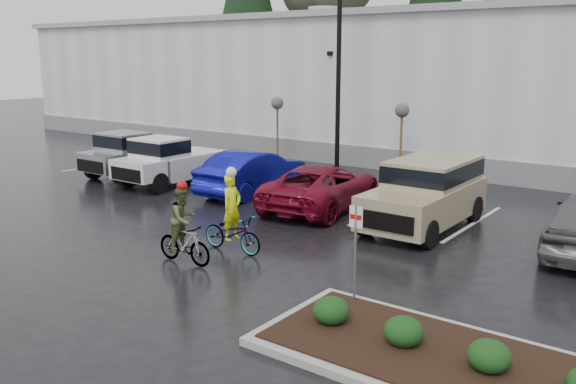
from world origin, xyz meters
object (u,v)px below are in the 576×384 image
Objects in this scene: pickup_silver at (140,153)px; sapling_mid at (402,114)px; lamppost at (339,41)px; car_red at (322,186)px; suv_tan at (424,195)px; cyclist_olive at (184,233)px; sapling_west at (277,107)px; fire_lane_sign at (355,243)px; cyclist_hivis at (232,226)px; car_blue at (253,172)px; pickup_white at (177,159)px.

sapling_mid is at bearing 31.67° from pickup_silver.
lamppost is 2.88× the size of sapling_mid.
lamppost is 7.59m from car_red.
suv_tan is 7.43m from cyclist_olive.
sapling_west is 1.45× the size of fire_lane_sign.
pickup_silver is 0.95× the size of car_red.
cyclist_hivis reaches higher than pickup_silver.
sapling_mid is (6.50, 0.00, 0.00)m from sapling_west.
car_blue is 2.35× the size of cyclist_olive.
cyclist_hivis is at bearing -28.62° from pickup_silver.
suv_tan is (6.43, -5.36, -4.66)m from lamppost.
pickup_white is 10.06m from cyclist_olive.
car_blue reaches higher than car_red.
sapling_west is 14.81m from cyclist_olive.
fire_lane_sign is 0.42× the size of pickup_white.
suv_tan is (3.82, -0.21, 0.27)m from car_red.
sapling_mid is 11.70m from cyclist_hivis.
car_red is at bearing -63.10° from lamppost.
sapling_west is at bearing 180.00° from sapling_mid.
car_red is 2.39× the size of cyclist_hivis.
pickup_white is at bearing -8.00° from car_red.
sapling_mid is (2.50, 1.00, -2.96)m from lamppost.
sapling_mid reaches higher than pickup_silver.
cyclist_hivis is at bearing 163.89° from fire_lane_sign.
pickup_silver is 13.45m from suv_tan.
car_blue is 0.91× the size of car_red.
car_red is at bearing -1.66° from pickup_silver.
suv_tan reaches higher than car_blue.
pickup_silver is 2.56m from pickup_white.
car_blue is (-8.58, 7.07, -0.58)m from fire_lane_sign.
sapling_mid is at bearing -121.90° from car_blue.
fire_lane_sign reaches higher than car_blue.
pickup_white is at bearing -138.60° from sapling_mid.
sapling_west is 1.39× the size of cyclist_hivis.
car_red is 3.83m from suv_tan.
car_red is at bearing -88.95° from sapling_mid.
lamppost reaches higher than cyclist_hivis.
sapling_mid is at bearing 41.40° from pickup_white.
suv_tan is at bearing -58.29° from sapling_mid.
car_red is 6.78m from cyclist_olive.
pickup_white is at bearing -130.98° from lamppost.
suv_tan is (13.45, -0.49, 0.05)m from pickup_silver.
car_blue is 2.17× the size of cyclist_hivis.
cyclist_hivis is at bearing 123.09° from car_blue.
cyclist_hivis is (3.30, -10.50, -4.97)m from lamppost.
car_blue is at bearing -14.94° from car_red.
cyclist_hivis is at bearing 89.36° from car_red.
cyclist_hivis is (0.68, -5.35, -0.05)m from car_red.
suv_tan is at bearing -39.82° from lamppost.
sapling_mid reaches higher than car_blue.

